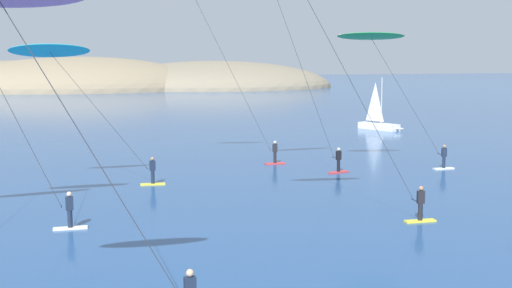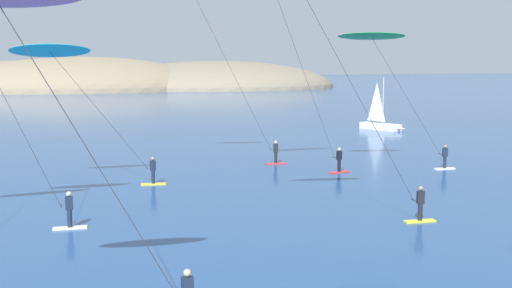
# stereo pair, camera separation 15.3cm
# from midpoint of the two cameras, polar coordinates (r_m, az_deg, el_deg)

# --- Properties ---
(headland_island) EXTENTS (112.47, 54.35, 16.93)m
(headland_island) POSITION_cam_midpoint_polar(r_m,az_deg,el_deg) (177.23, -11.41, 4.88)
(headland_island) COLOR #7A705B
(headland_island) RESTS_ON ground
(sailboat_near) EXTENTS (3.04, 5.87, 5.70)m
(sailboat_near) POSITION_cam_midpoint_polar(r_m,az_deg,el_deg) (71.16, 10.99, 1.76)
(sailboat_near) COLOR white
(sailboat_near) RESTS_ON ground
(kitesurfer_cyan) EXTENTS (8.70, 1.55, 8.54)m
(kitesurfer_cyan) POSITION_cam_midpoint_polar(r_m,az_deg,el_deg) (38.44, -17.23, 7.01)
(kitesurfer_cyan) COLOR yellow
(kitesurfer_cyan) RESTS_ON ground
(kitesurfer_pink) EXTENTS (7.75, 1.89, 9.60)m
(kitesurfer_pink) POSITION_cam_midpoint_polar(r_m,az_deg,el_deg) (17.40, -20.92, 10.16)
(kitesurfer_pink) COLOR silver
(kitesurfer_pink) RESTS_ON ground
(kitesurfer_lime) EXTENTS (8.97, 2.41, 11.35)m
(kitesurfer_lime) POSITION_cam_midpoint_polar(r_m,az_deg,el_deg) (28.84, 4.75, 12.33)
(kitesurfer_lime) COLOR yellow
(kitesurfer_lime) RESTS_ON ground
(kitesurfer_blue) EXTENTS (8.30, 1.27, 12.64)m
(kitesurfer_blue) POSITION_cam_midpoint_polar(r_m,az_deg,el_deg) (41.40, 1.89, 12.63)
(kitesurfer_blue) COLOR red
(kitesurfer_blue) RESTS_ON ground
(kitesurfer_orange) EXTENTS (8.76, 2.56, 12.45)m
(kitesurfer_orange) POSITION_cam_midpoint_polar(r_m,az_deg,el_deg) (46.02, -4.92, 11.71)
(kitesurfer_orange) COLOR red
(kitesurfer_orange) RESTS_ON ground
(kitesurfer_green) EXTENTS (8.46, 2.79, 9.46)m
(kitesurfer_green) POSITION_cam_midpoint_polar(r_m,az_deg,el_deg) (44.42, 10.62, 8.51)
(kitesurfer_green) COLOR silver
(kitesurfer_green) RESTS_ON ground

